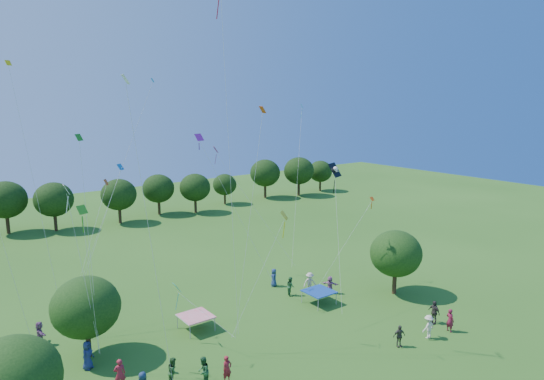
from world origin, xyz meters
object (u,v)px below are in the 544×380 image
Objects in this scene: near_tree_west at (13,379)px; red_high_kite at (223,32)px; tent_blue at (319,292)px; pirate_kite at (335,172)px; tent_red_stripe at (196,316)px; near_tree_east at (396,254)px; near_tree_north at (86,307)px.

red_high_kite is (13.63, 3.38, 16.77)m from near_tree_west.
pirate_kite is (1.49, -0.05, 9.82)m from tent_blue.
tent_red_stripe is at bearing 26.26° from near_tree_west.
near_tree_west reaches higher than tent_blue.
pirate_kite reaches higher than near_tree_west.
tent_blue is 21.73m from red_high_kite.
pirate_kite reaches higher than near_tree_east.
near_tree_east is at bearing -5.32° from red_high_kite.
tent_red_stripe is 19.85m from red_high_kite.
near_tree_north is at bearing 170.88° from tent_blue.
pirate_kite is (19.15, -2.88, 7.42)m from near_tree_north.
tent_red_stripe is 0.09× the size of red_high_kite.
red_high_kite is at bearing -23.99° from near_tree_north.
tent_red_stripe is at bearing 108.52° from red_high_kite.
pirate_kite is at bearing -8.55° from near_tree_north.
tent_blue is at bearing -9.12° from near_tree_north.
red_high_kite reaches higher than pirate_kite.
red_high_kite is (8.34, -3.71, 17.22)m from near_tree_north.
red_high_kite is (0.96, -2.87, 19.62)m from tent_red_stripe.
near_tree_west is at bearing -166.07° from red_high_kite.
tent_blue is 9.93m from pirate_kite.
near_tree_north is 20.74m from pirate_kite.
near_tree_east reaches higher than tent_blue.
tent_blue is 0.22× the size of pirate_kite.
near_tree_west reaches higher than tent_red_stripe.
near_tree_east is 2.54× the size of tent_red_stripe.
near_tree_east is 17.65m from tent_red_stripe.
near_tree_east is at bearing -14.44° from tent_red_stripe.
tent_red_stripe is at bearing 170.19° from pirate_kite.
red_high_kite is at bearing -174.61° from tent_blue.
pirate_kite is (11.77, -2.04, 9.82)m from tent_red_stripe.
near_tree_east reaches higher than tent_red_stripe.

